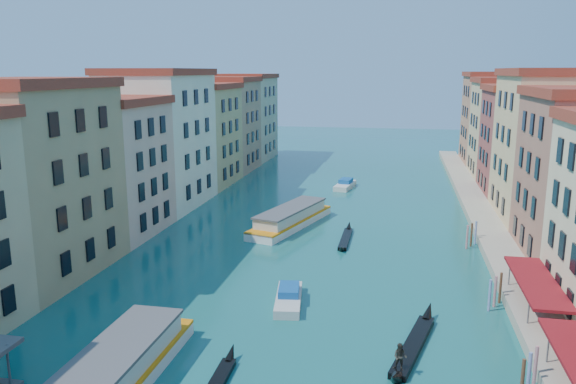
{
  "coord_description": "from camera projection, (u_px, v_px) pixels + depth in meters",
  "views": [
    {
      "loc": [
        10.26,
        -9.5,
        20.62
      ],
      "look_at": [
        -1.85,
        50.81,
        7.33
      ],
      "focal_mm": 35.0,
      "sensor_mm": 36.0,
      "label": 1
    }
  ],
  "objects": [
    {
      "name": "left_bank_palazzos",
      "position": [
        142.0,
        149.0,
        80.37
      ],
      "size": [
        12.8,
        128.4,
        21.0
      ],
      "color": "#C9B693",
      "rests_on": "ground"
    },
    {
      "name": "right_bank_palazzos",
      "position": [
        561.0,
        160.0,
        69.89
      ],
      "size": [
        12.8,
        128.4,
        21.0
      ],
      "color": "#9C4A2D",
      "rests_on": "ground"
    },
    {
      "name": "quay",
      "position": [
        488.0,
        228.0,
        73.39
      ],
      "size": [
        4.0,
        140.0,
        1.0
      ],
      "primitive_type": "cube",
      "color": "#AAA289",
      "rests_on": "ground"
    },
    {
      "name": "mooring_poles_right",
      "position": [
        520.0,
        354.0,
        39.09
      ],
      "size": [
        1.44,
        54.24,
        3.2
      ],
      "color": "#53331C",
      "rests_on": "ground"
    },
    {
      "name": "vaporetto_near",
      "position": [
        109.0,
        378.0,
        36.12
      ],
      "size": [
        4.33,
        18.94,
        2.82
      ],
      "rotation": [
        0.0,
        0.0,
        -0.0
      ],
      "color": "white",
      "rests_on": "ground"
    },
    {
      "name": "vaporetto_far",
      "position": [
        291.0,
        218.0,
        75.91
      ],
      "size": [
        8.82,
        18.23,
        2.65
      ],
      "rotation": [
        0.0,
        0.0,
        -0.28
      ],
      "color": "white",
      "rests_on": "ground"
    },
    {
      "name": "gondola_right",
      "position": [
        413.0,
        344.0,
        42.21
      ],
      "size": [
        4.14,
        13.24,
        2.67
      ],
      "rotation": [
        0.0,
        0.0,
        -0.24
      ],
      "color": "black",
      "rests_on": "ground"
    },
    {
      "name": "gondola_far",
      "position": [
        346.0,
        238.0,
        69.81
      ],
      "size": [
        1.04,
        11.19,
        1.59
      ],
      "rotation": [
        0.0,
        0.0,
        0.0
      ],
      "color": "black",
      "rests_on": "ground"
    },
    {
      "name": "motorboat_mid",
      "position": [
        289.0,
        297.0,
        50.79
      ],
      "size": [
        3.18,
        7.29,
        1.46
      ],
      "rotation": [
        0.0,
        0.0,
        0.14
      ],
      "color": "silver",
      "rests_on": "ground"
    },
    {
      "name": "motorboat_far",
      "position": [
        345.0,
        184.0,
        100.97
      ],
      "size": [
        3.5,
        7.9,
        1.58
      ],
      "rotation": [
        0.0,
        0.0,
        -0.15
      ],
      "color": "silver",
      "rests_on": "ground"
    }
  ]
}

